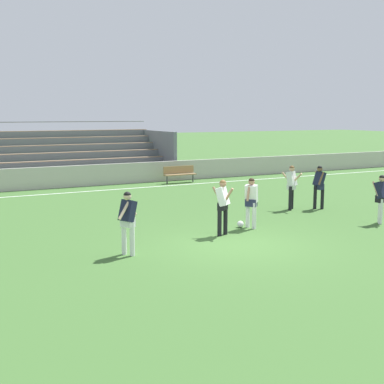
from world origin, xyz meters
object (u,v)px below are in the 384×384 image
bleacher_stand (2,157)px  bench_centre_sideline (179,173)px  player_white_challenging (223,202)px  soccer_ball (240,224)px  player_dark_overlapping (381,195)px  player_white_trailing_run (291,183)px  player_white_dropping_back (251,199)px  player_dark_wide_left (128,217)px  player_dark_on_ball (319,183)px

bleacher_stand → bench_centre_sideline: (8.48, -4.07, -0.86)m
bleacher_stand → player_white_challenging: bearing=-75.2°
soccer_ball → player_dark_overlapping: bearing=-20.0°
player_dark_overlapping → player_white_trailing_run: (-1.05, 3.47, 0.04)m
player_white_dropping_back → soccer_ball: (-0.25, 0.24, -0.87)m
bench_centre_sideline → soccer_ball: 11.45m
player_white_dropping_back → bench_centre_sideline: bearing=75.1°
player_white_dropping_back → soccer_ball: player_white_dropping_back is taller
player_white_trailing_run → bench_centre_sideline: bearing=91.7°
player_white_dropping_back → player_white_trailing_run: player_white_trailing_run is taller
player_dark_wide_left → player_white_trailing_run: 8.62m
player_white_challenging → bleacher_stand: bearing=104.8°
player_dark_overlapping → player_dark_on_ball: player_dark_on_ball is taller
player_white_dropping_back → player_dark_overlapping: player_dark_overlapping is taller
bench_centre_sideline → player_dark_overlapping: size_ratio=1.09×
bleacher_stand → bench_centre_sideline: 9.45m
player_white_challenging → player_white_dropping_back: 1.40m
player_dark_wide_left → soccer_ball: (4.46, 1.47, -0.90)m
bench_centre_sideline → player_white_dropping_back: (-2.99, -11.22, 0.43)m
player_white_trailing_run → soccer_ball: bearing=-152.7°
bench_centre_sideline → player_dark_wide_left: size_ratio=1.06×
bench_centre_sideline → player_white_challenging: player_white_challenging is taller
player_dark_on_ball → player_white_trailing_run: (-1.04, 0.40, 0.01)m
player_white_challenging → player_dark_wide_left: player_white_challenging is taller
bleacher_stand → player_white_dropping_back: size_ratio=11.16×
player_white_challenging → player_white_trailing_run: (4.60, 2.48, 0.00)m
soccer_ball → player_white_challenging: bearing=-148.5°
bleacher_stand → player_dark_wide_left: size_ratio=10.86×
player_white_trailing_run → player_dark_wide_left: bearing=-157.7°
bench_centre_sideline → player_white_challenging: bearing=-110.4°
bleacher_stand → player_white_trailing_run: size_ratio=10.70×
player_dark_on_ball → player_white_challenging: bearing=-159.7°
bleacher_stand → player_white_trailing_run: bleacher_stand is taller
player_dark_wide_left → soccer_ball: 4.78m
player_white_challenging → player_dark_on_ball: player_white_challenging is taller
bench_centre_sideline → player_white_trailing_run: size_ratio=1.05×
bleacher_stand → player_dark_wide_left: bleacher_stand is taller
bench_centre_sideline → soccer_ball: size_ratio=8.18×
player_white_trailing_run → soccer_ball: 4.06m
player_white_dropping_back → player_dark_wide_left: player_dark_wide_left is taller
player_white_dropping_back → player_white_trailing_run: size_ratio=0.96×
player_white_dropping_back → player_white_trailing_run: bearing=32.2°
bench_centre_sideline → player_dark_wide_left: player_dark_wide_left is taller
bleacher_stand → player_dark_on_ball: size_ratio=10.83×
player_dark_overlapping → player_dark_wide_left: bearing=178.8°
player_white_challenging → soccer_ball: 1.57m
player_dark_overlapping → player_dark_on_ball: bearing=90.1°
player_white_challenging → player_dark_overlapping: (5.64, -0.99, -0.04)m
player_dark_on_ball → player_dark_wide_left: bearing=-162.3°
player_dark_wide_left → soccer_ball: bearing=18.2°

